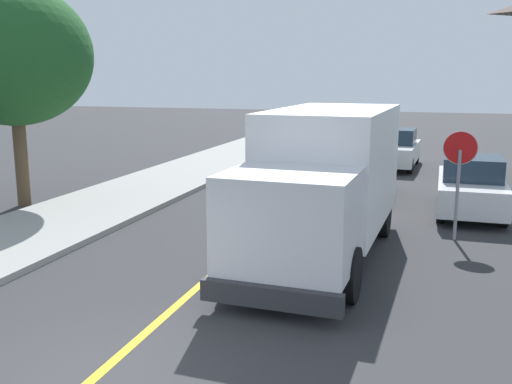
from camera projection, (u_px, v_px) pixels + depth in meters
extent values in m
plane|color=#303033|center=(88.00, 383.00, 7.54)|extent=(120.00, 120.00, 0.00)
cube|color=gold|center=(282.00, 213.00, 16.91)|extent=(0.16, 56.00, 0.01)
cube|color=white|center=(332.00, 166.00, 13.30)|extent=(2.59, 5.09, 2.60)
cube|color=silver|center=(290.00, 220.00, 10.15)|extent=(2.36, 2.09, 1.70)
cube|color=#1E2D3D|center=(274.00, 210.00, 9.25)|extent=(2.04, 0.16, 0.75)
cube|color=#2D2D33|center=(270.00, 297.00, 9.36)|extent=(2.41, 0.29, 0.36)
cylinder|color=black|center=(350.00, 274.00, 10.18)|extent=(0.34, 1.01, 1.00)
cylinder|color=black|center=(238.00, 262.00, 10.87)|extent=(0.34, 1.01, 1.00)
cylinder|color=black|center=(383.00, 216.00, 14.39)|extent=(0.34, 1.01, 1.00)
cylinder|color=black|center=(301.00, 210.00, 15.07)|extent=(0.34, 1.01, 1.00)
cube|color=#4C564C|center=(357.00, 178.00, 18.89)|extent=(1.86, 4.43, 0.76)
cube|color=#1E2D3D|center=(358.00, 156.00, 18.89)|extent=(1.61, 1.82, 0.64)
cylinder|color=black|center=(376.00, 198.00, 17.40)|extent=(0.23, 0.64, 0.64)
cylinder|color=black|center=(324.00, 195.00, 17.88)|extent=(0.23, 0.64, 0.64)
cylinder|color=black|center=(386.00, 182.00, 20.03)|extent=(0.23, 0.64, 0.64)
cylinder|color=black|center=(340.00, 179.00, 20.50)|extent=(0.23, 0.64, 0.64)
cube|color=silver|center=(395.00, 153.00, 25.11)|extent=(2.01, 4.48, 0.76)
cube|color=#1E2D3D|center=(396.00, 136.00, 25.11)|extent=(1.67, 1.88, 0.64)
cylinder|color=black|center=(410.00, 166.00, 23.61)|extent=(0.25, 0.65, 0.64)
cylinder|color=black|center=(371.00, 164.00, 24.14)|extent=(0.25, 0.65, 0.64)
cylinder|color=black|center=(416.00, 157.00, 26.21)|extent=(0.25, 0.65, 0.64)
cylinder|color=black|center=(381.00, 155.00, 26.74)|extent=(0.25, 0.65, 0.64)
cube|color=silver|center=(471.00, 191.00, 16.77)|extent=(1.84, 4.42, 0.76)
cube|color=#1E2D3D|center=(473.00, 168.00, 16.49)|extent=(1.60, 1.81, 0.64)
cylinder|color=black|center=(441.00, 191.00, 18.38)|extent=(0.23, 0.64, 0.64)
cylinder|color=black|center=(495.00, 194.00, 17.91)|extent=(0.23, 0.64, 0.64)
cylinder|color=black|center=(441.00, 211.00, 15.75)|extent=(0.23, 0.64, 0.64)
cylinder|color=black|center=(504.00, 215.00, 15.28)|extent=(0.23, 0.64, 0.64)
cylinder|color=gray|center=(457.00, 196.00, 13.92)|extent=(0.08, 0.08, 2.20)
cylinder|color=red|center=(460.00, 148.00, 13.72)|extent=(0.76, 0.03, 0.76)
cylinder|color=white|center=(460.00, 148.00, 13.74)|extent=(0.80, 0.02, 0.80)
cylinder|color=brown|center=(22.00, 164.00, 17.60)|extent=(0.39, 0.39, 2.57)
ellipsoid|color=#1E5123|center=(13.00, 55.00, 16.96)|extent=(4.60, 4.60, 4.14)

